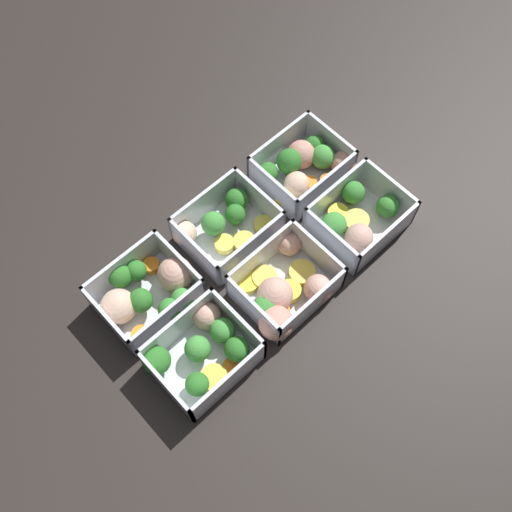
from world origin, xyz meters
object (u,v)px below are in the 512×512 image
container_near_right (148,292)px  container_far_center (283,291)px  container_far_right (203,351)px  container_far_left (357,219)px  container_near_left (305,166)px  container_near_center (224,225)px

container_near_right → container_far_center: bearing=137.5°
container_far_right → container_near_right: bearing=-89.7°
container_near_right → container_far_left: same height
container_near_left → container_far_right: 0.33m
container_near_center → container_far_left: bearing=139.9°
container_near_center → container_far_center: (0.01, 0.14, 0.00)m
container_near_left → container_near_center: 0.16m
container_near_center → container_far_center: size_ratio=0.95×
container_near_right → container_far_center: (-0.14, 0.13, -0.00)m
container_near_left → container_far_center: 0.21m
container_near_left → container_far_left: 0.12m
container_near_right → container_far_center: 0.19m
container_near_center → container_far_left: same height
container_near_left → container_far_right: same height
container_near_left → container_near_right: size_ratio=0.97×
container_near_left → container_far_left: size_ratio=1.12×
container_far_center → container_near_center: bearing=-94.2°
container_far_right → container_near_left: bearing=-159.6°
container_far_left → container_far_center: 0.16m
container_far_left → container_far_right: (0.30, -0.00, 0.00)m
container_near_center → container_far_center: bearing=85.8°
container_near_center → container_far_left: 0.20m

